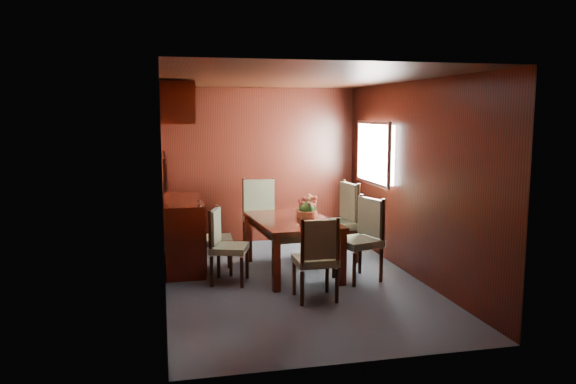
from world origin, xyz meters
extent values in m
plane|color=#343D47|center=(0.00, 0.00, 0.00)|extent=(4.50, 4.50, 0.00)
cube|color=black|center=(-1.50, 0.00, 1.20)|extent=(0.02, 4.50, 2.40)
cube|color=black|center=(1.50, 0.00, 1.20)|extent=(0.02, 4.50, 2.40)
cube|color=black|center=(0.00, 2.25, 1.20)|extent=(3.00, 0.02, 2.40)
cube|color=black|center=(0.00, -2.25, 1.20)|extent=(3.00, 0.02, 2.40)
cube|color=black|center=(0.00, 0.00, 2.40)|extent=(3.00, 4.50, 0.02)
cube|color=white|center=(1.48, 1.10, 1.45)|extent=(0.14, 1.10, 0.80)
cube|color=#B2B2B7|center=(1.41, 1.10, 1.45)|extent=(0.04, 1.20, 0.90)
cube|color=black|center=(-1.47, 1.00, 1.28)|extent=(0.03, 1.36, 0.41)
cube|color=silver|center=(-1.45, 1.00, 1.28)|extent=(0.01, 1.30, 0.35)
cube|color=black|center=(-1.30, 1.00, 2.13)|extent=(0.40, 1.40, 0.50)
cube|color=black|center=(-1.25, 1.00, 0.45)|extent=(0.48, 1.40, 0.90)
cube|color=black|center=(-0.28, -0.31, 0.32)|extent=(0.09, 0.09, 0.64)
cube|color=black|center=(0.53, -0.25, 0.32)|extent=(0.09, 0.09, 0.64)
cube|color=black|center=(-0.38, 1.04, 0.32)|extent=(0.09, 0.09, 0.64)
cube|color=black|center=(0.42, 1.10, 0.32)|extent=(0.09, 0.09, 0.64)
cube|color=black|center=(0.07, 0.40, 0.59)|extent=(0.92, 1.43, 0.09)
cube|color=black|center=(0.07, 0.40, 0.66)|extent=(1.04, 1.55, 0.06)
cylinder|color=black|center=(-0.86, 0.37, 0.18)|extent=(0.04, 0.04, 0.36)
cylinder|color=black|center=(-0.97, 0.02, 0.18)|extent=(0.04, 0.04, 0.36)
cylinder|color=black|center=(-0.52, 0.26, 0.18)|extent=(0.04, 0.04, 0.36)
cylinder|color=black|center=(-0.64, -0.09, 0.18)|extent=(0.04, 0.04, 0.36)
cube|color=#67765A|center=(-0.75, 0.14, 0.42)|extent=(0.52, 0.53, 0.07)
cylinder|color=black|center=(-0.87, 0.38, 0.66)|extent=(0.04, 0.04, 0.48)
cylinder|color=black|center=(-0.98, 0.02, 0.66)|extent=(0.04, 0.04, 0.48)
cube|color=#67765A|center=(-0.91, 0.19, 0.68)|extent=(0.17, 0.39, 0.41)
cylinder|color=black|center=(-1.04, 0.80, 0.18)|extent=(0.04, 0.04, 0.37)
cylinder|color=black|center=(-1.06, 0.42, 0.18)|extent=(0.04, 0.04, 0.37)
cylinder|color=black|center=(-0.68, 0.78, 0.18)|extent=(0.04, 0.04, 0.37)
cylinder|color=black|center=(-0.70, 0.40, 0.18)|extent=(0.04, 0.04, 0.37)
cube|color=#67765A|center=(-0.87, 0.60, 0.42)|extent=(0.44, 0.46, 0.08)
cylinder|color=black|center=(-1.05, 0.80, 0.67)|extent=(0.04, 0.04, 0.49)
cylinder|color=black|center=(-1.07, 0.42, 0.67)|extent=(0.04, 0.04, 0.49)
cube|color=#67765A|center=(-1.04, 0.61, 0.69)|extent=(0.08, 0.40, 0.41)
cylinder|color=black|center=(1.02, -0.23, 0.20)|extent=(0.05, 0.05, 0.41)
cylinder|color=black|center=(0.90, 0.17, 0.20)|extent=(0.05, 0.05, 0.41)
cylinder|color=black|center=(0.65, -0.34, 0.20)|extent=(0.05, 0.05, 0.41)
cylinder|color=black|center=(0.52, 0.05, 0.20)|extent=(0.05, 0.05, 0.41)
cube|color=#67765A|center=(0.77, -0.09, 0.47)|extent=(0.58, 0.59, 0.08)
cylinder|color=black|center=(1.03, -0.23, 0.74)|extent=(0.05, 0.05, 0.54)
cylinder|color=black|center=(0.91, 0.17, 0.74)|extent=(0.05, 0.05, 0.54)
cube|color=#67765A|center=(0.95, -0.03, 0.76)|extent=(0.19, 0.44, 0.46)
cylinder|color=black|center=(1.03, 0.65, 0.22)|extent=(0.05, 0.05, 0.44)
cylinder|color=black|center=(0.97, 1.09, 0.22)|extent=(0.05, 0.05, 0.44)
cylinder|color=black|center=(0.61, 0.59, 0.22)|extent=(0.05, 0.05, 0.44)
cylinder|color=black|center=(0.55, 1.04, 0.22)|extent=(0.05, 0.05, 0.44)
cube|color=#67765A|center=(0.79, 0.84, 0.50)|extent=(0.55, 0.57, 0.09)
cylinder|color=black|center=(1.04, 0.65, 0.79)|extent=(0.05, 0.05, 0.58)
cylinder|color=black|center=(0.98, 1.09, 0.79)|extent=(0.05, 0.05, 0.58)
cube|color=#67765A|center=(0.99, 0.87, 0.82)|extent=(0.12, 0.47, 0.49)
cylinder|color=black|center=(-0.10, -0.83, 0.19)|extent=(0.04, 0.04, 0.37)
cylinder|color=black|center=(0.28, -0.83, 0.19)|extent=(0.04, 0.04, 0.37)
cylinder|color=black|center=(-0.10, -0.47, 0.19)|extent=(0.04, 0.04, 0.37)
cylinder|color=black|center=(0.28, -0.47, 0.19)|extent=(0.04, 0.04, 0.37)
cube|color=#67765A|center=(0.09, -0.65, 0.43)|extent=(0.44, 0.42, 0.08)
cylinder|color=black|center=(-0.10, -0.84, 0.68)|extent=(0.04, 0.04, 0.50)
cylinder|color=black|center=(0.28, -0.84, 0.68)|extent=(0.04, 0.04, 0.50)
cube|color=#67765A|center=(0.09, -0.83, 0.70)|extent=(0.40, 0.06, 0.42)
cylinder|color=black|center=(0.11, 1.76, 0.21)|extent=(0.05, 0.05, 0.43)
cylinder|color=black|center=(-0.33, 1.77, 0.21)|extent=(0.05, 0.05, 0.43)
cylinder|color=black|center=(0.10, 1.35, 0.21)|extent=(0.05, 0.05, 0.43)
cylinder|color=black|center=(-0.34, 1.36, 0.21)|extent=(0.05, 0.05, 0.43)
cube|color=#67765A|center=(-0.12, 1.56, 0.49)|extent=(0.51, 0.49, 0.09)
cylinder|color=black|center=(0.11, 1.78, 0.78)|extent=(0.05, 0.05, 0.57)
cylinder|color=black|center=(-0.33, 1.78, 0.78)|extent=(0.05, 0.05, 0.57)
cube|color=#67765A|center=(-0.11, 1.76, 0.80)|extent=(0.46, 0.08, 0.48)
cylinder|color=#B46037|center=(0.29, 0.49, 0.73)|extent=(0.26, 0.26, 0.08)
sphere|color=#22531B|center=(0.29, 0.49, 0.79)|extent=(0.20, 0.20, 0.20)
camera|label=1|loc=(-1.50, -6.34, 2.01)|focal=35.00mm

